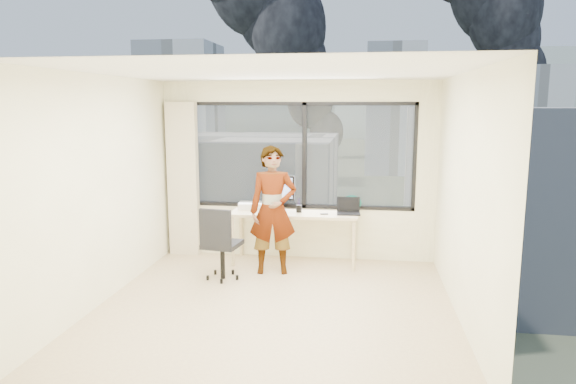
% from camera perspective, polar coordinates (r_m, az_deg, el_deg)
% --- Properties ---
extents(floor, '(4.00, 4.00, 0.01)m').
position_cam_1_polar(floor, '(6.02, -1.39, -12.47)').
color(floor, '#C9B483').
rests_on(floor, ground).
extents(ceiling, '(4.00, 4.00, 0.01)m').
position_cam_1_polar(ceiling, '(5.58, -1.51, 13.07)').
color(ceiling, white).
rests_on(ceiling, ground).
extents(wall_front, '(4.00, 0.01, 2.60)m').
position_cam_1_polar(wall_front, '(3.75, -6.60, -5.37)').
color(wall_front, beige).
rests_on(wall_front, ground).
extents(wall_left, '(0.01, 4.00, 2.60)m').
position_cam_1_polar(wall_left, '(6.31, -19.67, 0.27)').
color(wall_left, beige).
rests_on(wall_left, ground).
extents(wall_right, '(0.01, 4.00, 2.60)m').
position_cam_1_polar(wall_right, '(5.68, 18.87, -0.67)').
color(wall_right, beige).
rests_on(wall_right, ground).
extents(window_wall, '(3.30, 0.16, 1.55)m').
position_cam_1_polar(window_wall, '(7.58, 1.46, 4.04)').
color(window_wall, black).
rests_on(window_wall, ground).
extents(curtain, '(0.45, 0.14, 2.30)m').
position_cam_1_polar(curtain, '(7.92, -11.49, 1.36)').
color(curtain, beige).
rests_on(curtain, floor).
extents(desk, '(1.80, 0.60, 0.75)m').
position_cam_1_polar(desk, '(7.46, 0.73, -5.03)').
color(desk, beige).
rests_on(desk, floor).
extents(chair, '(0.57, 0.57, 0.99)m').
position_cam_1_polar(chair, '(6.82, -7.27, -5.50)').
color(chair, black).
rests_on(chair, floor).
extents(person, '(0.69, 0.52, 1.73)m').
position_cam_1_polar(person, '(6.94, -1.67, -2.02)').
color(person, '#2D2D33').
rests_on(person, floor).
extents(monitor, '(0.53, 0.26, 0.52)m').
position_cam_1_polar(monitor, '(7.47, -1.07, -0.02)').
color(monitor, black).
rests_on(monitor, desk).
extents(game_console, '(0.37, 0.33, 0.08)m').
position_cam_1_polar(game_console, '(7.66, -4.17, -1.47)').
color(game_console, white).
rests_on(game_console, desk).
extents(laptop, '(0.34, 0.36, 0.21)m').
position_cam_1_polar(laptop, '(7.26, 6.70, -1.63)').
color(laptop, black).
rests_on(laptop, desk).
extents(cellphone, '(0.12, 0.07, 0.01)m').
position_cam_1_polar(cellphone, '(7.23, 4.02, -2.43)').
color(cellphone, black).
rests_on(cellphone, desk).
extents(pen_cup, '(0.08, 0.08, 0.10)m').
position_cam_1_polar(pen_cup, '(7.35, 1.21, -1.84)').
color(pen_cup, black).
rests_on(pen_cup, desk).
extents(handbag, '(0.30, 0.17, 0.22)m').
position_cam_1_polar(handbag, '(7.53, 7.02, -1.18)').
color(handbag, '#0B4336').
rests_on(handbag, desk).
extents(exterior_ground, '(400.00, 400.00, 0.04)m').
position_cam_1_polar(exterior_ground, '(126.55, 7.73, 2.19)').
color(exterior_ground, '#515B3D').
rests_on(exterior_ground, ground).
extents(near_bldg_a, '(16.00, 12.00, 14.00)m').
position_cam_1_polar(near_bldg_a, '(38.01, -7.22, -4.52)').
color(near_bldg_a, beige).
rests_on(near_bldg_a, exterior_ground).
extents(near_bldg_b, '(14.00, 13.00, 16.00)m').
position_cam_1_polar(near_bldg_b, '(45.63, 22.10, -1.49)').
color(near_bldg_b, silver).
rests_on(near_bldg_b, exterior_ground).
extents(far_tower_a, '(14.00, 14.00, 28.00)m').
position_cam_1_polar(far_tower_a, '(106.75, -11.58, 8.26)').
color(far_tower_a, silver).
rests_on(far_tower_a, exterior_ground).
extents(far_tower_b, '(13.00, 13.00, 30.00)m').
position_cam_1_polar(far_tower_b, '(125.70, 11.58, 8.90)').
color(far_tower_b, silver).
rests_on(far_tower_b, exterior_ground).
extents(far_tower_c, '(15.00, 15.00, 26.00)m').
position_cam_1_polar(far_tower_c, '(152.06, 25.29, 7.52)').
color(far_tower_c, silver).
rests_on(far_tower_c, exterior_ground).
extents(far_tower_d, '(16.00, 14.00, 22.00)m').
position_cam_1_polar(far_tower_d, '(167.09, -13.29, 7.61)').
color(far_tower_d, silver).
rests_on(far_tower_d, exterior_ground).
extents(hill_a, '(288.00, 216.00, 90.00)m').
position_cam_1_polar(hill_a, '(347.62, -12.24, 6.77)').
color(hill_a, slate).
rests_on(hill_a, exterior_ground).
extents(hill_b, '(300.00, 220.00, 96.00)m').
position_cam_1_polar(hill_b, '(340.62, 25.26, 6.01)').
color(hill_b, slate).
rests_on(hill_b, exterior_ground).
extents(tree_a, '(7.00, 7.00, 8.00)m').
position_cam_1_polar(tree_a, '(34.54, -22.31, -11.89)').
color(tree_a, '#1A4517').
rests_on(tree_a, exterior_ground).
extents(tree_b, '(7.60, 7.60, 9.00)m').
position_cam_1_polar(tree_b, '(26.45, 14.64, -17.08)').
color(tree_b, '#1A4517').
rests_on(tree_b, exterior_ground).
extents(smoke_plume_b, '(30.00, 18.00, 70.00)m').
position_cam_1_polar(smoke_plume_b, '(185.29, 26.24, 16.38)').
color(smoke_plume_b, black).
rests_on(smoke_plume_b, exterior_ground).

